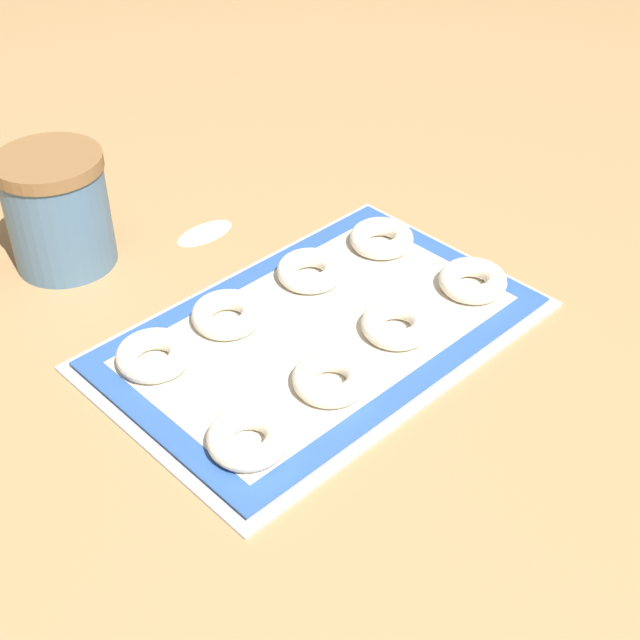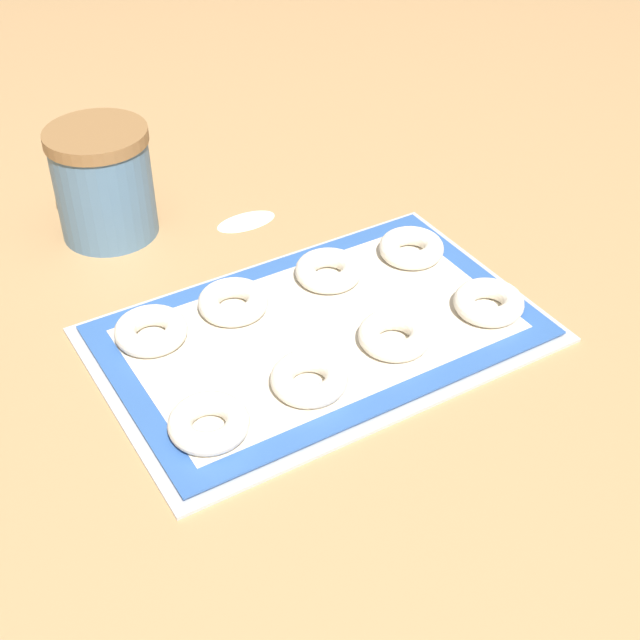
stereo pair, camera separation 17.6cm
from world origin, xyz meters
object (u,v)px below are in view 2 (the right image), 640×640
bagel_front_mid_left (309,378)px  bagel_front_far_right (489,302)px  baking_tray (320,334)px  bagel_back_far_right (411,248)px  bagel_front_far_left (209,423)px  bagel_back_far_left (151,331)px  bagel_back_mid_right (329,271)px  flour_canister (104,183)px  bagel_front_mid_right (395,335)px  bagel_back_mid_left (233,302)px

bagel_front_mid_left → bagel_front_far_right: 0.24m
bagel_front_far_right → baking_tray: bearing=158.5°
bagel_front_mid_left → bagel_front_far_right: size_ratio=1.00×
bagel_back_far_right → bagel_front_far_left: bearing=-156.9°
bagel_back_far_left → bagel_back_mid_right: bearing=-0.7°
flour_canister → bagel_front_far_left: bearing=-97.3°
bagel_front_mid_left → bagel_back_far_left: size_ratio=1.00×
flour_canister → bagel_back_far_left: bearing=-100.3°
bagel_front_mid_left → bagel_back_mid_right: same height
bagel_front_mid_left → flour_canister: size_ratio=0.55×
bagel_front_mid_right → bagel_back_mid_left: same height
bagel_front_far_right → bagel_back_far_right: bearing=94.1°
bagel_front_far_right → flour_canister: (-0.30, 0.40, 0.05)m
bagel_back_far_right → flour_canister: 0.39m
bagel_back_far_left → bagel_front_mid_right: bearing=-32.7°
baking_tray → bagel_front_mid_right: size_ratio=6.08×
bagel_back_far_left → bagel_back_far_right: (0.34, -0.01, 0.00)m
bagel_front_mid_right → bagel_back_far_right: same height
bagel_back_far_right → flour_canister: flour_canister is taller
bagel_back_far_right → bagel_back_mid_left: bearing=176.6°
bagel_front_far_left → bagel_back_mid_left: same height
bagel_front_far_left → flour_canister: size_ratio=0.55×
baking_tray → bagel_back_far_left: size_ratio=6.08×
bagel_front_mid_right → bagel_front_far_right: size_ratio=1.00×
bagel_front_far_left → bagel_back_far_left: size_ratio=1.00×
bagel_front_far_right → bagel_back_mid_right: (-0.12, 0.15, 0.00)m
baking_tray → bagel_back_mid_right: bearing=52.8°
bagel_back_far_right → flour_canister: size_ratio=0.55×
bagel_front_mid_right → bagel_back_mid_right: 0.14m
bagel_back_far_left → bagel_back_far_right: 0.34m
bagel_back_far_left → bagel_front_mid_left: bearing=-55.2°
bagel_front_mid_left → bagel_back_mid_left: 0.16m
bagel_front_mid_left → bagel_front_mid_right: bearing=6.3°
bagel_back_mid_left → bagel_front_mid_right: bearing=-49.4°
baking_tray → bagel_back_far_right: bearing=20.9°
bagel_front_far_left → bagel_back_far_right: bearing=23.1°
bagel_back_mid_right → bagel_back_far_right: (0.11, -0.01, 0.00)m
bagel_back_far_left → flour_canister: (0.05, 0.25, 0.05)m
bagel_back_far_left → flour_canister: 0.26m
bagel_front_mid_left → bagel_front_mid_right: same height
baking_tray → bagel_back_far_left: (-0.17, 0.08, 0.02)m
bagel_front_far_left → bagel_front_mid_right: (0.23, 0.02, 0.00)m
baking_tray → flour_canister: flour_canister is taller
bagel_front_far_left → bagel_front_mid_left: (0.12, 0.01, 0.00)m
bagel_front_far_left → bagel_front_mid_right: size_ratio=1.00×
bagel_front_mid_left → flour_canister: flour_canister is taller
bagel_front_mid_left → bagel_front_mid_right: (0.11, 0.01, 0.00)m
bagel_front_far_left → bagel_back_mid_right: same height
bagel_front_far_left → bagel_back_far_left: 0.16m
bagel_front_far_right → bagel_back_far_left: bearing=156.7°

